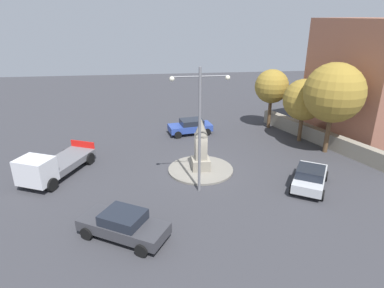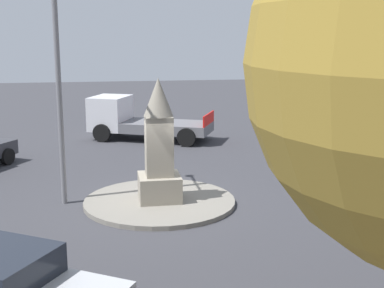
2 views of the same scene
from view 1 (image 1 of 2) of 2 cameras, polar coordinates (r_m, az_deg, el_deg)
ground_plane at (r=23.07m, az=1.49°, el=-4.55°), size 80.00×80.00×0.00m
traffic_island at (r=23.04m, az=1.50°, el=-4.40°), size 4.51×4.51×0.13m
monument at (r=22.38m, az=1.54°, el=-0.64°), size 1.22×1.22×3.62m
streetlamp at (r=18.72m, az=1.34°, el=4.15°), size 3.32×0.28×7.53m
car_silver_approaching at (r=21.85m, az=19.73°, el=-5.38°), size 3.51×4.18×1.41m
car_blue_near_island at (r=29.75m, az=-0.26°, el=3.08°), size 4.05×2.40×1.35m
car_dark_grey_far_side at (r=16.68m, az=-11.78°, el=-13.44°), size 4.65×3.72×1.38m
truck_white_passing at (r=23.35m, az=-23.21°, el=-3.56°), size 4.21×6.01×2.01m
stone_boundary_wall at (r=29.65m, az=20.89°, el=1.33°), size 5.28×12.44×1.21m
corner_building at (r=32.29m, az=27.66°, el=9.84°), size 8.75×9.32×9.84m
tree_near_wall at (r=31.51m, az=13.61°, el=9.62°), size 3.08×3.08×5.51m
tree_mid_cluster at (r=28.79m, az=18.76°, el=7.22°), size 3.40×3.40×5.29m
tree_far_corner at (r=26.77m, az=23.32°, el=8.10°), size 4.44×4.44×6.94m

